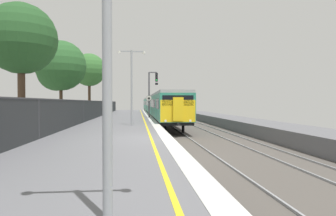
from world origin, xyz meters
TOP-DOWN VIEW (x-y plane):
  - ground at (2.64, 0.00)m, footprint 17.40×110.00m
  - commuter_train_at_platform at (2.10, 39.57)m, footprint 2.83×62.08m
  - signal_gantry at (0.62, 20.80)m, footprint 1.10×0.24m
  - speed_limit_sign at (0.25, 18.79)m, footprint 0.59×0.08m
  - platform_lamp_near at (-1.39, -10.14)m, footprint 2.00×0.20m
  - platform_lamp_mid at (-1.39, 8.13)m, footprint 2.00×0.20m
  - platform_back_fence at (-5.45, 0.00)m, footprint 0.07×99.00m
  - background_tree_left at (-7.20, 2.65)m, footprint 3.77×3.77m
  - background_tree_centre at (-8.36, 15.75)m, footprint 4.74×4.74m
  - background_tree_right at (-7.76, 30.22)m, footprint 4.62×4.62m

SIDE VIEW (x-z plane):
  - ground at x=2.64m, z-range -1.21..0.00m
  - platform_back_fence at x=-5.45m, z-range 0.04..1.91m
  - commuter_train_at_platform at x=2.10m, z-range -0.64..3.17m
  - speed_limit_sign at x=0.25m, z-range 0.34..2.76m
  - platform_lamp_near at x=-1.39m, z-range 0.49..5.29m
  - signal_gantry at x=0.62m, z-range 0.64..5.81m
  - platform_lamp_mid at x=-1.39m, z-range 0.50..5.99m
  - background_tree_centre at x=-8.36m, z-range 1.21..8.75m
  - background_tree_left at x=-7.20m, z-range 1.50..8.47m
  - background_tree_right at x=-7.76m, z-range 1.86..10.46m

